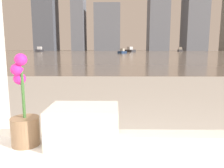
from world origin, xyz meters
TOP-DOWN VIEW (x-y plane):
  - potted_orchid at (-0.47, 0.79)m, footprint 0.11×0.11m
  - towel_stack at (-0.23, 0.81)m, footprint 0.29×0.21m
  - harbor_water at (0.00, 62.00)m, footprint 180.00×110.00m
  - harbor_boat_0 at (-23.85, 68.93)m, footprint 1.81×4.53m
  - harbor_boat_2 at (4.16, 64.15)m, footprint 3.22×4.41m
  - harbor_boat_3 at (22.62, 77.35)m, footprint 2.02×4.33m
  - harbor_boat_4 at (1.35, 45.47)m, footprint 1.99×2.81m
  - skyline_tower_0 at (-36.55, 118.00)m, footprint 10.63×12.11m
  - skyline_tower_1 at (-19.26, 118.00)m, footprint 6.44×12.12m
  - skyline_tower_2 at (-4.25, 118.00)m, footprint 13.20×13.06m
  - skyline_tower_4 at (41.26, 118.00)m, footprint 10.91×13.05m

SIDE VIEW (x-z plane):
  - harbor_water at x=0.00m, z-range 0.00..0.01m
  - harbor_boat_4 at x=1.35m, z-range -0.14..0.87m
  - harbor_boat_3 at x=22.62m, z-range -0.22..1.34m
  - harbor_boat_2 at x=4.16m, z-range -0.22..1.36m
  - towel_stack at x=-0.23m, z-range 0.49..0.65m
  - harbor_boat_0 at x=-23.85m, z-range -0.24..1.43m
  - potted_orchid at x=-0.47m, z-range 0.41..0.79m
  - skyline_tower_2 at x=-4.25m, z-range 0.00..23.62m
  - skyline_tower_0 at x=-36.55m, z-range 0.00..28.32m
  - skyline_tower_1 at x=-19.26m, z-range 0.00..33.31m
  - skyline_tower_4 at x=41.26m, z-range 0.00..48.02m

